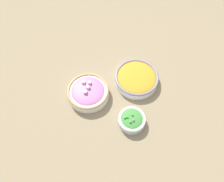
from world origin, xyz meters
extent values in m
plane|color=#75664C|center=(0.00, 0.00, 0.00)|extent=(3.00, 3.00, 0.00)
cylinder|color=silver|center=(0.02, 0.10, 0.02)|extent=(0.18, 0.18, 0.04)
torus|color=#997A4C|center=(0.02, 0.10, 0.04)|extent=(0.18, 0.18, 0.01)
ellipsoid|color=#9E5B8E|center=(0.02, 0.10, 0.04)|extent=(0.14, 0.14, 0.02)
cube|color=#C699C1|center=(0.06, 0.11, 0.05)|extent=(0.02, 0.02, 0.01)
cube|color=#C699C1|center=(0.03, 0.10, 0.06)|extent=(0.02, 0.02, 0.01)
cube|color=#C699C1|center=(0.05, 0.09, 0.06)|extent=(0.02, 0.02, 0.01)
cube|color=#C699C1|center=(0.01, 0.11, 0.06)|extent=(0.02, 0.02, 0.01)
cylinder|color=#B2C1CC|center=(-0.15, -0.05, 0.02)|extent=(0.11, 0.11, 0.03)
torus|color=silver|center=(-0.15, -0.05, 0.03)|extent=(0.11, 0.11, 0.01)
ellipsoid|color=#387533|center=(-0.15, -0.05, 0.03)|extent=(0.09, 0.09, 0.02)
ellipsoid|color=#47893D|center=(-0.16, -0.05, 0.05)|extent=(0.01, 0.01, 0.01)
ellipsoid|color=#47893D|center=(-0.14, -0.03, 0.05)|extent=(0.01, 0.01, 0.01)
ellipsoid|color=#47893D|center=(-0.14, -0.02, 0.05)|extent=(0.01, 0.01, 0.01)
ellipsoid|color=#47893D|center=(-0.14, -0.05, 0.05)|extent=(0.01, 0.01, 0.01)
ellipsoid|color=#47893D|center=(-0.16, -0.03, 0.05)|extent=(0.01, 0.01, 0.01)
cylinder|color=white|center=(0.04, -0.12, 0.02)|extent=(0.20, 0.20, 0.03)
torus|color=slate|center=(0.04, -0.12, 0.03)|extent=(0.20, 0.20, 0.01)
ellipsoid|color=orange|center=(0.04, -0.12, 0.03)|extent=(0.17, 0.17, 0.02)
camera|label=1|loc=(-0.45, 0.11, 0.85)|focal=35.00mm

